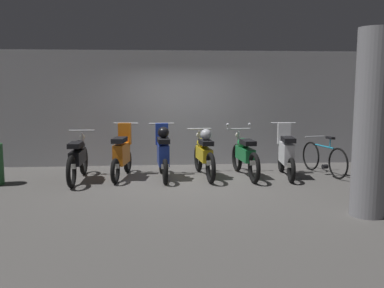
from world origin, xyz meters
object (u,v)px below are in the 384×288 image
object	(u,v)px
motorbike_slot_0	(78,158)
motorbike_slot_5	(286,153)
bicycle	(324,159)
motorbike_slot_2	(163,153)
support_pillar	(372,124)
motorbike_slot_4	(245,155)
motorbike_slot_1	(122,154)
motorbike_slot_3	(204,153)

from	to	relation	value
motorbike_slot_0	motorbike_slot_5	xyz separation A→B (m)	(4.51, 0.03, 0.03)
bicycle	motorbike_slot_2	bearing A→B (deg)	-177.97
motorbike_slot_5	support_pillar	size ratio (longest dim) A/B	0.59
motorbike_slot_4	motorbike_slot_5	bearing A→B (deg)	-4.46
motorbike_slot_1	motorbike_slot_4	size ratio (longest dim) A/B	0.86
motorbike_slot_0	motorbike_slot_4	world-z (taller)	motorbike_slot_4
motorbike_slot_5	bicycle	xyz separation A→B (m)	(0.94, 0.18, -0.16)
motorbike_slot_1	motorbike_slot_2	world-z (taller)	same
motorbike_slot_2	motorbike_slot_4	size ratio (longest dim) A/B	0.86
motorbike_slot_0	motorbike_slot_4	xyz separation A→B (m)	(3.60, 0.10, 0.00)
bicycle	support_pillar	xyz separation A→B (m)	(-0.51, -3.11, 1.07)
motorbike_slot_4	bicycle	size ratio (longest dim) A/B	1.15
motorbike_slot_3	motorbike_slot_4	xyz separation A→B (m)	(0.90, -0.05, -0.03)
motorbike_slot_2	motorbike_slot_3	size ratio (longest dim) A/B	0.86
motorbike_slot_1	motorbike_slot_2	xyz separation A→B (m)	(0.89, -0.15, 0.04)
motorbike_slot_1	support_pillar	xyz separation A→B (m)	(4.02, -3.12, 0.91)
motorbike_slot_2	motorbike_slot_5	world-z (taller)	same
motorbike_slot_2	support_pillar	bearing A→B (deg)	-43.54
motorbike_slot_0	motorbike_slot_5	bearing A→B (deg)	0.42
motorbike_slot_3	motorbike_slot_4	world-z (taller)	motorbike_slot_4
support_pillar	motorbike_slot_3	bearing A→B (deg)	126.25
motorbike_slot_4	motorbike_slot_5	size ratio (longest dim) A/B	1.16
motorbike_slot_0	motorbike_slot_5	distance (m)	4.51
motorbike_slot_0	motorbike_slot_3	distance (m)	2.71
motorbike_slot_2	motorbike_slot_3	world-z (taller)	motorbike_slot_2
motorbike_slot_2	support_pillar	xyz separation A→B (m)	(3.13, -2.98, 0.87)
motorbike_slot_0	motorbike_slot_3	xyz separation A→B (m)	(2.70, 0.15, 0.04)
motorbike_slot_0	motorbike_slot_2	distance (m)	1.80
motorbike_slot_1	support_pillar	size ratio (longest dim) A/B	0.58
bicycle	motorbike_slot_5	bearing A→B (deg)	-169.04
motorbike_slot_0	motorbike_slot_1	bearing A→B (deg)	14.43
motorbike_slot_1	support_pillar	world-z (taller)	support_pillar
bicycle	support_pillar	bearing A→B (deg)	-99.41
motorbike_slot_2	bicycle	bearing A→B (deg)	2.03
motorbike_slot_0	motorbike_slot_3	size ratio (longest dim) A/B	1.00
motorbike_slot_5	bicycle	size ratio (longest dim) A/B	0.99
motorbike_slot_0	motorbike_slot_3	bearing A→B (deg)	3.21
bicycle	support_pillar	world-z (taller)	support_pillar
motorbike_slot_1	motorbike_slot_4	world-z (taller)	motorbike_slot_1
support_pillar	motorbike_slot_4	bearing A→B (deg)	113.96
motorbike_slot_1	motorbike_slot_3	xyz separation A→B (m)	(1.79, -0.08, 0.00)
motorbike_slot_3	support_pillar	world-z (taller)	support_pillar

